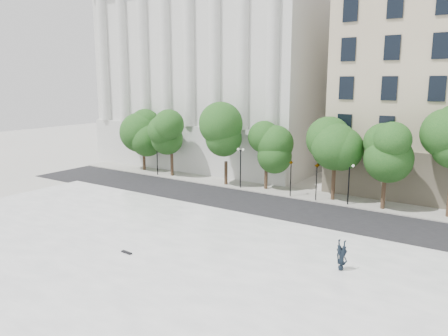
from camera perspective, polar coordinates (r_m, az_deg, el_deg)
The scene contains 11 objects.
ground at distance 26.76m, azimuth -13.23°, elevation -14.08°, with size 160.00×160.00×0.00m, color beige.
plaza at distance 28.59m, azimuth -8.77°, elevation -11.72°, with size 44.00×22.00×0.45m, color white.
street at distance 40.30m, azimuth 5.85°, elevation -5.12°, with size 60.00×8.00×0.02m, color black.
far_sidewalk at distance 45.49m, azimuth 9.42°, elevation -3.24°, with size 60.00×4.00×0.12m, color #B3AFA5.
building_west at distance 65.06m, azimuth 1.30°, elevation 12.61°, with size 31.50×27.65×25.60m.
traffic_light_west at distance 43.17m, azimuth 8.77°, elevation 0.89°, with size 0.90×1.67×4.16m.
traffic_light_east at distance 42.11m, azimuth 12.07°, elevation 0.66°, with size 0.64×1.96×4.27m.
person_lying at distance 27.04m, azimuth 15.05°, elevation -12.28°, with size 0.67×0.44×1.84m, color black.
skateboard at distance 29.32m, azimuth -12.61°, elevation -10.71°, with size 0.86×0.22×0.09m, color black.
street_trees at distance 44.68m, azimuth 7.68°, elevation 3.18°, with size 47.21×5.37×7.71m.
lamp_posts at distance 43.58m, azimuth 8.89°, elevation 0.01°, with size 37.37×0.28×4.41m.
Camera 1 is at (18.04, -16.22, 11.31)m, focal length 35.00 mm.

